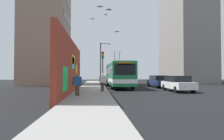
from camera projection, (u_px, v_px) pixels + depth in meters
ground_plane at (106, 90)px, 20.64m from camera, size 80.00×80.00×0.00m
sidewalk_slab at (92, 89)px, 20.50m from camera, size 48.00×3.20×0.15m
graffiti_wall at (71, 67)px, 16.50m from camera, size 14.18×0.32×4.69m
building_far_left at (47, 27)px, 30.23m from camera, size 8.40×6.64×18.96m
building_far_right at (185, 35)px, 37.95m from camera, size 12.53×6.79×19.67m
city_bus at (118, 74)px, 24.54m from camera, size 11.49×2.61×4.99m
parked_car_white at (177, 83)px, 18.57m from camera, size 4.46×1.84×1.58m
parked_car_navy at (158, 81)px, 24.30m from camera, size 4.76×1.74×1.58m
pedestrian_near_wall at (77, 83)px, 13.69m from camera, size 0.22×0.73×1.61m
pedestrian_at_curb at (102, 81)px, 17.00m from camera, size 0.22×0.67×1.65m
traffic_light at (103, 63)px, 22.56m from camera, size 0.49×0.28×4.36m
street_lamp at (102, 60)px, 29.03m from camera, size 0.44×1.71×6.56m
flying_pigeons at (104, 17)px, 20.04m from camera, size 9.01×3.15×3.76m
curbside_puddle at (111, 89)px, 22.18m from camera, size 1.49×1.49×0.00m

